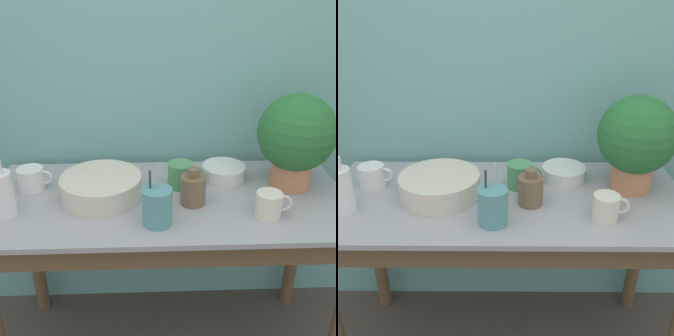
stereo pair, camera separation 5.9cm
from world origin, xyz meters
The scene contains 11 objects.
wall_back centered at (0.00, 0.66, 1.20)m, with size 6.00×0.05×2.40m.
counter_table centered at (0.00, 0.28, 0.63)m, with size 1.36×0.61×0.79m.
potted_plant centered at (0.48, 0.38, 1.00)m, with size 0.29×0.29×0.37m.
bowl_wash_large centered at (-0.25, 0.31, 0.84)m, with size 0.30×0.30×0.08m.
bottle_tall centered at (-0.57, 0.20, 0.88)m, with size 0.08×0.08×0.21m.
bottle_short centered at (0.09, 0.25, 0.85)m, with size 0.09×0.09×0.14m.
mug_cream centered at (0.34, 0.16, 0.84)m, with size 0.13×0.09×0.09m.
mug_green centered at (0.05, 0.38, 0.84)m, with size 0.14×0.10×0.10m.
mug_white centered at (-0.53, 0.39, 0.84)m, with size 0.13×0.10×0.09m.
bowl_small_enamel_white centered at (0.23, 0.45, 0.82)m, with size 0.18×0.18×0.05m.
utensil_cup centered at (-0.04, 0.13, 0.86)m, with size 0.10×0.10×0.22m.
Camera 2 is at (0.01, -0.98, 1.55)m, focal length 42.00 mm.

